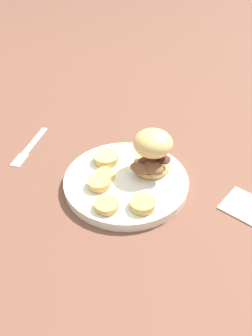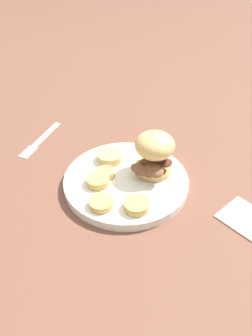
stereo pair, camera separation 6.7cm
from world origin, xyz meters
TOP-DOWN VIEW (x-y plane):
  - ground_plane at (0.00, 0.00)m, footprint 4.00×4.00m
  - dinner_plate at (0.00, 0.00)m, footprint 0.26×0.26m
  - sandwich at (-0.00, 0.06)m, footprint 0.10×0.10m
  - potato_round_0 at (-0.07, -0.02)m, footprint 0.06×0.06m
  - potato_round_1 at (-0.00, -0.06)m, footprint 0.05×0.05m
  - potato_round_2 at (0.09, -0.01)m, footprint 0.05×0.05m
  - potato_round_3 at (-0.02, -0.04)m, footprint 0.04×0.04m
  - potato_round_4 at (0.06, -0.07)m, footprint 0.05×0.05m
  - fork at (-0.23, -0.16)m, footprint 0.14×0.12m

SIDE VIEW (x-z plane):
  - ground_plane at x=0.00m, z-range 0.00..0.00m
  - fork at x=-0.23m, z-range 0.00..0.00m
  - dinner_plate at x=0.00m, z-range 0.00..0.02m
  - potato_round_4 at x=0.06m, z-range 0.02..0.03m
  - potato_round_3 at x=-0.02m, z-range 0.02..0.03m
  - potato_round_1 at x=0.00m, z-range 0.02..0.03m
  - potato_round_2 at x=0.09m, z-range 0.02..0.03m
  - potato_round_0 at x=-0.07m, z-range 0.02..0.04m
  - sandwich at x=0.00m, z-range 0.02..0.12m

